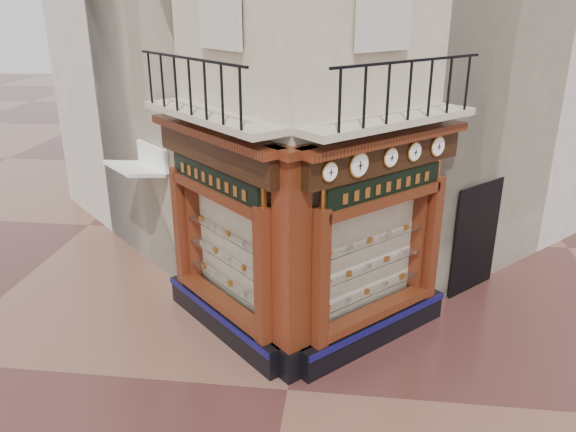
# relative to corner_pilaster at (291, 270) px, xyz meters

# --- Properties ---
(ground) EXTENTS (80.00, 80.00, 0.00)m
(ground) POSITION_rel_corner_pilaster_xyz_m (0.00, -0.50, -1.95)
(ground) COLOR #472421
(ground) RESTS_ON ground
(main_building) EXTENTS (11.31, 11.31, 12.00)m
(main_building) POSITION_rel_corner_pilaster_xyz_m (0.00, 5.66, 4.05)
(main_building) COLOR beige
(main_building) RESTS_ON ground
(neighbour_left) EXTENTS (11.31, 11.31, 11.00)m
(neighbour_left) POSITION_rel_corner_pilaster_xyz_m (-2.47, 8.13, 3.55)
(neighbour_left) COLOR beige
(neighbour_left) RESTS_ON ground
(neighbour_right) EXTENTS (11.31, 11.31, 11.00)m
(neighbour_right) POSITION_rel_corner_pilaster_xyz_m (2.47, 8.13, 3.55)
(neighbour_right) COLOR beige
(neighbour_right) RESTS_ON ground
(shopfront_left) EXTENTS (2.86, 2.86, 3.98)m
(shopfront_left) POSITION_rel_corner_pilaster_xyz_m (-1.41, 1.07, 0.03)
(shopfront_left) COLOR black
(shopfront_left) RESTS_ON ground
(shopfront_right) EXTENTS (2.86, 2.86, 3.98)m
(shopfront_right) POSITION_rel_corner_pilaster_xyz_m (1.41, 1.07, 0.03)
(shopfront_right) COLOR black
(shopfront_right) RESTS_ON ground
(corner_pilaster) EXTENTS (0.85, 0.85, 3.98)m
(corner_pilaster) POSITION_rel_corner_pilaster_xyz_m (0.00, 0.00, 0.00)
(corner_pilaster) COLOR black
(corner_pilaster) RESTS_ON ground
(balcony) EXTENTS (5.94, 2.97, 1.03)m
(balcony) POSITION_rel_corner_pilaster_xyz_m (0.00, 0.99, 2.27)
(balcony) COLOR beige
(balcony) RESTS_ON ground
(clock_a) EXTENTS (0.25, 0.25, 0.31)m
(clock_a) POSITION_rel_corner_pilaster_xyz_m (0.57, -0.04, 1.67)
(clock_a) COLOR #B58C3C
(clock_a) RESTS_ON ground
(clock_b) EXTENTS (0.32, 0.32, 0.41)m
(clock_b) POSITION_rel_corner_pilaster_xyz_m (1.00, 0.39, 1.67)
(clock_b) COLOR #B58C3C
(clock_b) RESTS_ON ground
(clock_c) EXTENTS (0.27, 0.27, 0.33)m
(clock_c) POSITION_rel_corner_pilaster_xyz_m (1.50, 0.90, 1.67)
(clock_c) COLOR #B58C3C
(clock_c) RESTS_ON ground
(clock_d) EXTENTS (0.27, 0.27, 0.33)m
(clock_d) POSITION_rel_corner_pilaster_xyz_m (1.92, 1.32, 1.67)
(clock_d) COLOR #B58C3C
(clock_d) RESTS_ON ground
(clock_e) EXTENTS (0.29, 0.29, 0.36)m
(clock_e) POSITION_rel_corner_pilaster_xyz_m (2.35, 1.75, 1.67)
(clock_e) COLOR #B58C3C
(clock_e) RESTS_ON ground
(awning) EXTENTS (1.55, 1.55, 0.23)m
(awning) POSITION_rel_corner_pilaster_xyz_m (-3.75, 3.05, -1.95)
(awning) COLOR white
(awning) RESTS_ON ground
(signboard_left) EXTENTS (2.13, 2.13, 0.57)m
(signboard_left) POSITION_rel_corner_pilaster_xyz_m (-1.46, 1.01, 1.15)
(signboard_left) COLOR #C08038
(signboard_left) RESTS_ON ground
(signboard_right) EXTENTS (2.06, 2.06, 0.55)m
(signboard_right) POSITION_rel_corner_pilaster_xyz_m (1.46, 1.01, 1.15)
(signboard_right) COLOR #C08038
(signboard_right) RESTS_ON ground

